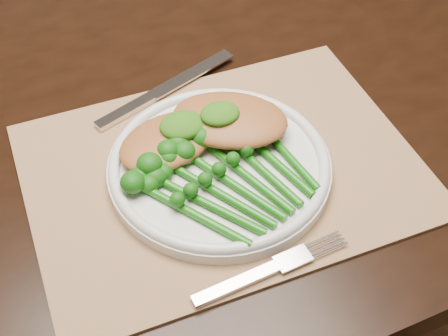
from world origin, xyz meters
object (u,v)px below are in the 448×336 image
object	(u,v)px
placemat	(223,169)
chicken_fillet_left	(167,141)
dining_table	(185,237)
broccolini_bundle	(240,180)
dinner_plate	(219,165)

from	to	relation	value
placemat	chicken_fillet_left	distance (m)	0.08
dining_table	placemat	distance (m)	0.42
placemat	broccolini_bundle	xyz separation A→B (m)	(0.01, -0.04, 0.02)
dinner_plate	placemat	bearing A→B (deg)	39.64
dining_table	placemat	world-z (taller)	placemat
dining_table	chicken_fillet_left	bearing A→B (deg)	-112.13
dining_table	dinner_plate	size ratio (longest dim) A/B	6.24
dining_table	chicken_fillet_left	xyz separation A→B (m)	(-0.05, -0.15, 0.41)
dinner_plate	broccolini_bundle	xyz separation A→B (m)	(0.01, -0.04, 0.01)
placemat	chicken_fillet_left	world-z (taller)	chicken_fillet_left
chicken_fillet_left	broccolini_bundle	world-z (taller)	chicken_fillet_left
dining_table	placemat	xyz separation A→B (m)	(0.01, -0.18, 0.37)
dinner_plate	broccolini_bundle	distance (m)	0.04
broccolini_bundle	placemat	bearing A→B (deg)	73.92
chicken_fillet_left	broccolini_bundle	xyz separation A→B (m)	(0.06, -0.08, -0.01)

